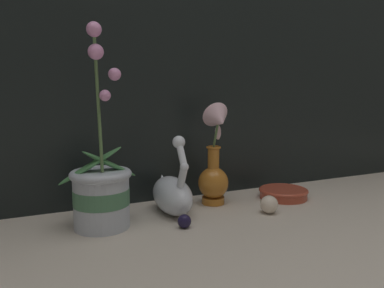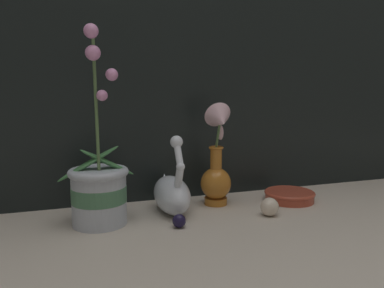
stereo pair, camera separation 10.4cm
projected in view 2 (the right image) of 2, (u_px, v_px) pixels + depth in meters
The scene contains 8 objects.
ground_plane at pixel (225, 227), 0.94m from camera, with size 2.80×2.80×0.00m, color #BCB2A3.
window_backdrop at pixel (188, 5), 1.14m from camera, with size 2.80×0.03×1.20m.
orchid_potted_plant at pixel (99, 187), 0.95m from camera, with size 0.20×0.15×0.50m.
swan_figurine at pixel (172, 192), 1.04m from camera, with size 0.09×0.20×0.22m.
blue_vase at pixel (217, 167), 1.11m from camera, with size 0.09×0.12×0.31m.
glass_sphere at pixel (270, 207), 1.02m from camera, with size 0.05×0.05×0.05m.
amber_dish at pixel (290, 195), 1.16m from camera, with size 0.15×0.15×0.03m.
glass_bauble at pixel (179, 221), 0.93m from camera, with size 0.03×0.03×0.03m.
Camera 2 is at (-0.36, -0.83, 0.34)m, focal length 35.00 mm.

